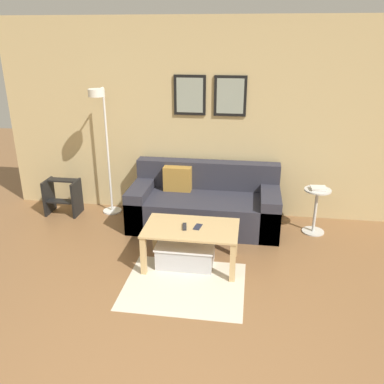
{
  "coord_description": "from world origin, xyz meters",
  "views": [
    {
      "loc": [
        0.55,
        -1.75,
        2.33
      ],
      "look_at": [
        -0.02,
        2.01,
        0.85
      ],
      "focal_mm": 38.0,
      "sensor_mm": 36.0,
      "label": 1
    }
  ],
  "objects_px": {
    "remote_control": "(185,227)",
    "cell_phone": "(198,227)",
    "storage_bin": "(186,254)",
    "floor_lamp": "(103,132)",
    "couch": "(204,205)",
    "side_table": "(316,207)",
    "step_stool": "(63,196)",
    "coffee_table": "(191,234)",
    "book_stack": "(319,188)"
  },
  "relations": [
    {
      "from": "book_stack",
      "to": "coffee_table",
      "type": "bearing_deg",
      "value": -145.62
    },
    {
      "from": "floor_lamp",
      "to": "step_stool",
      "type": "distance_m",
      "value": 1.1
    },
    {
      "from": "side_table",
      "to": "book_stack",
      "type": "bearing_deg",
      "value": -76.89
    },
    {
      "from": "storage_bin",
      "to": "remote_control",
      "type": "xyz_separation_m",
      "value": [
        -0.01,
        0.0,
        0.33
      ]
    },
    {
      "from": "storage_bin",
      "to": "floor_lamp",
      "type": "relative_size",
      "value": 0.36
    },
    {
      "from": "remote_control",
      "to": "step_stool",
      "type": "relative_size",
      "value": 0.31
    },
    {
      "from": "couch",
      "to": "cell_phone",
      "type": "height_order",
      "value": "couch"
    },
    {
      "from": "side_table",
      "to": "remote_control",
      "type": "height_order",
      "value": "side_table"
    },
    {
      "from": "storage_bin",
      "to": "cell_phone",
      "type": "xyz_separation_m",
      "value": [
        0.13,
        0.03,
        0.32
      ]
    },
    {
      "from": "coffee_table",
      "to": "cell_phone",
      "type": "distance_m",
      "value": 0.11
    },
    {
      "from": "cell_phone",
      "to": "step_stool",
      "type": "bearing_deg",
      "value": 162.02
    },
    {
      "from": "couch",
      "to": "step_stool",
      "type": "height_order",
      "value": "couch"
    },
    {
      "from": "storage_bin",
      "to": "coffee_table",
      "type": "bearing_deg",
      "value": 15.61
    },
    {
      "from": "storage_bin",
      "to": "book_stack",
      "type": "relative_size",
      "value": 3.24
    },
    {
      "from": "book_stack",
      "to": "step_stool",
      "type": "xyz_separation_m",
      "value": [
        -3.35,
        0.09,
        -0.34
      ]
    },
    {
      "from": "coffee_table",
      "to": "side_table",
      "type": "distance_m",
      "value": 1.71
    },
    {
      "from": "coffee_table",
      "to": "storage_bin",
      "type": "relative_size",
      "value": 1.6
    },
    {
      "from": "couch",
      "to": "book_stack",
      "type": "bearing_deg",
      "value": -1.75
    },
    {
      "from": "storage_bin",
      "to": "step_stool",
      "type": "xyz_separation_m",
      "value": [
        -1.88,
        1.07,
        0.13
      ]
    },
    {
      "from": "side_table",
      "to": "step_stool",
      "type": "relative_size",
      "value": 1.19
    },
    {
      "from": "couch",
      "to": "step_stool",
      "type": "bearing_deg",
      "value": 178.56
    },
    {
      "from": "coffee_table",
      "to": "step_stool",
      "type": "relative_size",
      "value": 2.05
    },
    {
      "from": "coffee_table",
      "to": "side_table",
      "type": "bearing_deg",
      "value": 35.02
    },
    {
      "from": "storage_bin",
      "to": "cell_phone",
      "type": "height_order",
      "value": "cell_phone"
    },
    {
      "from": "coffee_table",
      "to": "side_table",
      "type": "height_order",
      "value": "side_table"
    },
    {
      "from": "remote_control",
      "to": "cell_phone",
      "type": "height_order",
      "value": "remote_control"
    },
    {
      "from": "coffee_table",
      "to": "remote_control",
      "type": "height_order",
      "value": "remote_control"
    },
    {
      "from": "storage_bin",
      "to": "step_stool",
      "type": "height_order",
      "value": "step_stool"
    },
    {
      "from": "book_stack",
      "to": "storage_bin",
      "type": "bearing_deg",
      "value": -146.27
    },
    {
      "from": "remote_control",
      "to": "cell_phone",
      "type": "relative_size",
      "value": 1.07
    },
    {
      "from": "couch",
      "to": "side_table",
      "type": "relative_size",
      "value": 3.27
    },
    {
      "from": "book_stack",
      "to": "step_stool",
      "type": "height_order",
      "value": "book_stack"
    },
    {
      "from": "remote_control",
      "to": "cell_phone",
      "type": "bearing_deg",
      "value": 2.06
    },
    {
      "from": "book_stack",
      "to": "cell_phone",
      "type": "distance_m",
      "value": 1.65
    },
    {
      "from": "floor_lamp",
      "to": "book_stack",
      "type": "xyz_separation_m",
      "value": [
        2.72,
        -0.12,
        -0.57
      ]
    },
    {
      "from": "coffee_table",
      "to": "floor_lamp",
      "type": "height_order",
      "value": "floor_lamp"
    },
    {
      "from": "coffee_table",
      "to": "remote_control",
      "type": "distance_m",
      "value": 0.11
    },
    {
      "from": "side_table",
      "to": "coffee_table",
      "type": "bearing_deg",
      "value": -144.98
    },
    {
      "from": "storage_bin",
      "to": "remote_control",
      "type": "bearing_deg",
      "value": 171.65
    },
    {
      "from": "floor_lamp",
      "to": "book_stack",
      "type": "bearing_deg",
      "value": -2.54
    },
    {
      "from": "floor_lamp",
      "to": "cell_phone",
      "type": "bearing_deg",
      "value": -37.92
    },
    {
      "from": "side_table",
      "to": "book_stack",
      "type": "xyz_separation_m",
      "value": [
        0.0,
        -0.02,
        0.25
      ]
    },
    {
      "from": "cell_phone",
      "to": "step_stool",
      "type": "relative_size",
      "value": 0.29
    },
    {
      "from": "book_stack",
      "to": "couch",
      "type": "bearing_deg",
      "value": 178.25
    },
    {
      "from": "remote_control",
      "to": "cell_phone",
      "type": "xyz_separation_m",
      "value": [
        0.14,
        0.03,
        -0.01
      ]
    },
    {
      "from": "storage_bin",
      "to": "cell_phone",
      "type": "distance_m",
      "value": 0.35
    },
    {
      "from": "coffee_table",
      "to": "book_stack",
      "type": "relative_size",
      "value": 5.17
    },
    {
      "from": "remote_control",
      "to": "storage_bin",
      "type": "bearing_deg",
      "value": -18.0
    },
    {
      "from": "storage_bin",
      "to": "floor_lamp",
      "type": "height_order",
      "value": "floor_lamp"
    },
    {
      "from": "side_table",
      "to": "remote_control",
      "type": "distance_m",
      "value": 1.78
    }
  ]
}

